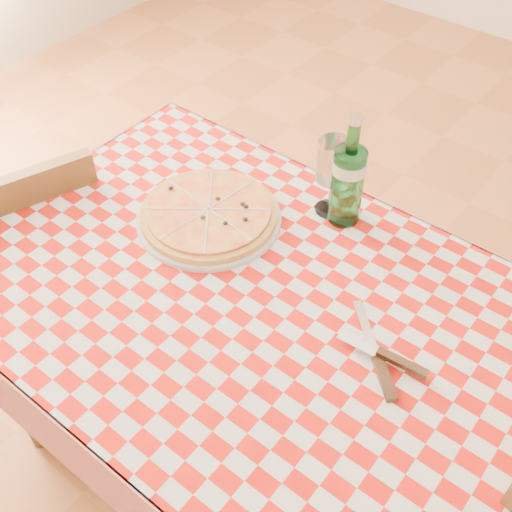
{
  "coord_description": "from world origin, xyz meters",
  "views": [
    {
      "loc": [
        0.58,
        -0.69,
        1.8
      ],
      "look_at": [
        -0.02,
        0.06,
        0.82
      ],
      "focal_mm": 45.0,
      "sensor_mm": 36.0,
      "label": 1
    }
  ],
  "objects_px": {
    "pizza_plate": "(209,213)",
    "chair_far": "(38,258)",
    "dining_table": "(246,324)",
    "water_bottle": "(349,171)",
    "wine_glass": "(332,178)"
  },
  "relations": [
    {
      "from": "wine_glass",
      "to": "chair_far",
      "type": "bearing_deg",
      "value": -148.69
    },
    {
      "from": "dining_table",
      "to": "water_bottle",
      "type": "xyz_separation_m",
      "value": [
        0.03,
        0.34,
        0.24
      ]
    },
    {
      "from": "chair_far",
      "to": "pizza_plate",
      "type": "xyz_separation_m",
      "value": [
        0.49,
        0.21,
        0.3
      ]
    },
    {
      "from": "dining_table",
      "to": "chair_far",
      "type": "xyz_separation_m",
      "value": [
        -0.71,
        -0.08,
        -0.18
      ]
    },
    {
      "from": "pizza_plate",
      "to": "water_bottle",
      "type": "height_order",
      "value": "water_bottle"
    },
    {
      "from": "pizza_plate",
      "to": "chair_far",
      "type": "bearing_deg",
      "value": -156.67
    },
    {
      "from": "chair_far",
      "to": "water_bottle",
      "type": "bearing_deg",
      "value": -131.26
    },
    {
      "from": "pizza_plate",
      "to": "dining_table",
      "type": "bearing_deg",
      "value": -30.68
    },
    {
      "from": "chair_far",
      "to": "wine_glass",
      "type": "relative_size",
      "value": 4.21
    },
    {
      "from": "chair_far",
      "to": "pizza_plate",
      "type": "relative_size",
      "value": 2.43
    },
    {
      "from": "water_bottle",
      "to": "chair_far",
      "type": "bearing_deg",
      "value": -150.47
    },
    {
      "from": "chair_far",
      "to": "pizza_plate",
      "type": "bearing_deg",
      "value": -137.47
    },
    {
      "from": "dining_table",
      "to": "chair_far",
      "type": "bearing_deg",
      "value": -173.54
    },
    {
      "from": "dining_table",
      "to": "wine_glass",
      "type": "xyz_separation_m",
      "value": [
        -0.02,
        0.34,
        0.2
      ]
    },
    {
      "from": "dining_table",
      "to": "water_bottle",
      "type": "bearing_deg",
      "value": 85.25
    }
  ]
}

